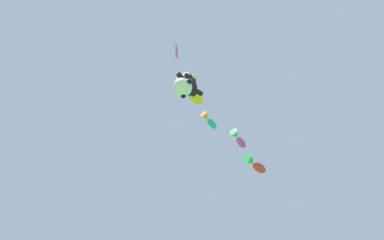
{
  "coord_description": "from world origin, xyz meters",
  "views": [
    {
      "loc": [
        -2.42,
        -0.21,
        0.85
      ],
      "look_at": [
        1.75,
        4.22,
        10.56
      ],
      "focal_mm": 24.0,
      "sensor_mm": 36.0,
      "label": 1
    }
  ],
  "objects_px": {
    "fish_kite_goldfin": "(190,89)",
    "fish_kite_magenta": "(238,138)",
    "teddy_bear_kite": "(190,84)",
    "fish_kite_crimson": "(255,164)",
    "diamond_kite": "(177,53)",
    "fish_kite_teal": "(209,120)",
    "soccer_ball_kite": "(183,88)"
  },
  "relations": [
    {
      "from": "teddy_bear_kite",
      "to": "soccer_ball_kite",
      "type": "xyz_separation_m",
      "value": [
        -0.67,
        -0.23,
        -1.8
      ]
    },
    {
      "from": "teddy_bear_kite",
      "to": "fish_kite_magenta",
      "type": "relative_size",
      "value": 1.03
    },
    {
      "from": "soccer_ball_kite",
      "to": "fish_kite_crimson",
      "type": "bearing_deg",
      "value": 13.43
    },
    {
      "from": "fish_kite_teal",
      "to": "diamond_kite",
      "type": "xyz_separation_m",
      "value": [
        -4.49,
        -1.71,
        0.94
      ]
    },
    {
      "from": "fish_kite_goldfin",
      "to": "fish_kite_magenta",
      "type": "distance_m",
      "value": 5.21
    },
    {
      "from": "soccer_ball_kite",
      "to": "fish_kite_teal",
      "type": "relative_size",
      "value": 0.66
    },
    {
      "from": "fish_kite_magenta",
      "to": "teddy_bear_kite",
      "type": "bearing_deg",
      "value": -166.61
    },
    {
      "from": "fish_kite_goldfin",
      "to": "fish_kite_crimson",
      "type": "distance_m",
      "value": 7.53
    },
    {
      "from": "fish_kite_goldfin",
      "to": "soccer_ball_kite",
      "type": "bearing_deg",
      "value": -142.2
    },
    {
      "from": "fish_kite_goldfin",
      "to": "diamond_kite",
      "type": "xyz_separation_m",
      "value": [
        -2.14,
        -1.06,
        0.45
      ]
    },
    {
      "from": "soccer_ball_kite",
      "to": "fish_kite_teal",
      "type": "xyz_separation_m",
      "value": [
        3.97,
        1.91,
        3.7
      ]
    },
    {
      "from": "fish_kite_magenta",
      "to": "soccer_ball_kite",
      "type": "bearing_deg",
      "value": -166.03
    },
    {
      "from": "fish_kite_goldfin",
      "to": "diamond_kite",
      "type": "bearing_deg",
      "value": -153.67
    },
    {
      "from": "fish_kite_teal",
      "to": "fish_kite_goldfin",
      "type": "bearing_deg",
      "value": -164.47
    },
    {
      "from": "soccer_ball_kite",
      "to": "fish_kite_goldfin",
      "type": "distance_m",
      "value": 4.66
    },
    {
      "from": "fish_kite_goldfin",
      "to": "fish_kite_magenta",
      "type": "bearing_deg",
      "value": 4.84
    },
    {
      "from": "fish_kite_magenta",
      "to": "fish_kite_crimson",
      "type": "distance_m",
      "value": 2.38
    },
    {
      "from": "fish_kite_goldfin",
      "to": "fish_kite_teal",
      "type": "distance_m",
      "value": 2.49
    },
    {
      "from": "soccer_ball_kite",
      "to": "fish_kite_crimson",
      "type": "relative_size",
      "value": 0.5
    },
    {
      "from": "teddy_bear_kite",
      "to": "diamond_kite",
      "type": "bearing_deg",
      "value": -178.3
    },
    {
      "from": "fish_kite_teal",
      "to": "soccer_ball_kite",
      "type": "bearing_deg",
      "value": -154.32
    },
    {
      "from": "soccer_ball_kite",
      "to": "diamond_kite",
      "type": "relative_size",
      "value": 0.44
    },
    {
      "from": "fish_kite_teal",
      "to": "diamond_kite",
      "type": "bearing_deg",
      "value": -159.13
    },
    {
      "from": "fish_kite_teal",
      "to": "diamond_kite",
      "type": "distance_m",
      "value": 4.89
    },
    {
      "from": "teddy_bear_kite",
      "to": "fish_kite_goldfin",
      "type": "distance_m",
      "value": 2.76
    },
    {
      "from": "fish_kite_crimson",
      "to": "diamond_kite",
      "type": "distance_m",
      "value": 9.84
    },
    {
      "from": "teddy_bear_kite",
      "to": "fish_kite_crimson",
      "type": "distance_m",
      "value": 8.74
    },
    {
      "from": "teddy_bear_kite",
      "to": "fish_kite_goldfin",
      "type": "relative_size",
      "value": 0.76
    },
    {
      "from": "teddy_bear_kite",
      "to": "diamond_kite",
      "type": "height_order",
      "value": "diamond_kite"
    },
    {
      "from": "fish_kite_crimson",
      "to": "diamond_kite",
      "type": "relative_size",
      "value": 0.89
    },
    {
      "from": "fish_kite_teal",
      "to": "fish_kite_crimson",
      "type": "bearing_deg",
      "value": 2.84
    },
    {
      "from": "soccer_ball_kite",
      "to": "fish_kite_magenta",
      "type": "height_order",
      "value": "fish_kite_magenta"
    }
  ]
}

